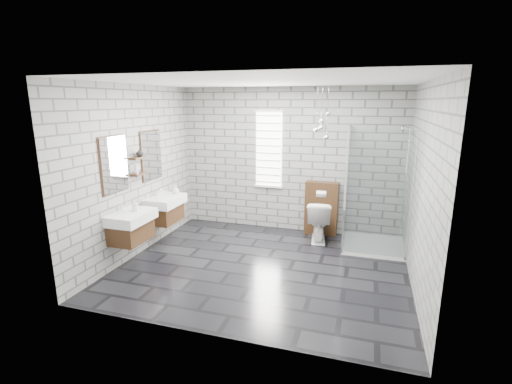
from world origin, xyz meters
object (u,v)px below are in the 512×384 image
at_px(vanity_right, 163,202).
at_px(cistern_panel, 321,208).
at_px(shower_enclosure, 369,220).
at_px(vanity_left, 129,218).
at_px(toilet, 319,220).

height_order(vanity_right, cistern_panel, vanity_right).
bearing_deg(vanity_right, cistern_panel, 26.69).
distance_m(cistern_panel, shower_enclosure, 1.00).
relative_size(cistern_panel, shower_enclosure, 0.49).
height_order(vanity_right, shower_enclosure, shower_enclosure).
bearing_deg(vanity_left, toilet, 36.93).
height_order(vanity_left, toilet, vanity_left).
xyz_separation_m(vanity_left, cistern_panel, (2.55, 2.25, -0.26)).
height_order(vanity_left, vanity_right, same).
xyz_separation_m(vanity_left, shower_enclosure, (3.41, 1.73, -0.25)).
height_order(cistern_panel, shower_enclosure, shower_enclosure).
bearing_deg(toilet, vanity_right, 13.05).
bearing_deg(toilet, vanity_left, 29.53).
bearing_deg(shower_enclosure, cistern_panel, 148.88).
bearing_deg(shower_enclosure, toilet, 167.77).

